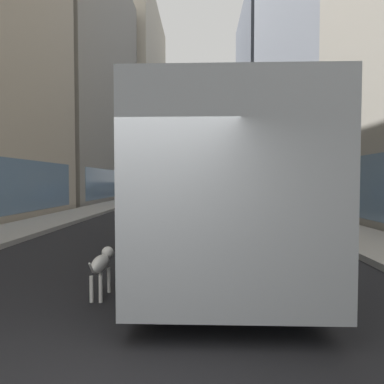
{
  "coord_description": "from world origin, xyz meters",
  "views": [
    {
      "loc": [
        0.84,
        -2.11,
        1.83
      ],
      "look_at": [
        0.48,
        9.76,
        1.4
      ],
      "focal_mm": 28.84,
      "sensor_mm": 36.0,
      "label": 1
    }
  ],
  "objects_px": {
    "transit_bus": "(214,183)",
    "box_truck": "(218,182)",
    "dalmatian_dog": "(102,264)",
    "car_blue_hatchback": "(158,193)",
    "car_silver_sedan": "(204,187)",
    "car_white_van": "(175,188)"
  },
  "relations": [
    {
      "from": "transit_bus",
      "to": "box_truck",
      "type": "xyz_separation_m",
      "value": [
        1.6,
        26.47,
        -0.11
      ]
    },
    {
      "from": "box_truck",
      "to": "dalmatian_dog",
      "type": "height_order",
      "value": "box_truck"
    },
    {
      "from": "car_blue_hatchback",
      "to": "car_silver_sedan",
      "type": "distance_m",
      "value": 22.62
    },
    {
      "from": "transit_bus",
      "to": "dalmatian_dog",
      "type": "relative_size",
      "value": 11.98
    },
    {
      "from": "dalmatian_dog",
      "to": "car_white_van",
      "type": "bearing_deg",
      "value": 93.19
    },
    {
      "from": "car_silver_sedan",
      "to": "dalmatian_dog",
      "type": "relative_size",
      "value": 4.14
    },
    {
      "from": "car_white_van",
      "to": "car_silver_sedan",
      "type": "distance_m",
      "value": 7.24
    },
    {
      "from": "transit_bus",
      "to": "car_white_van",
      "type": "height_order",
      "value": "transit_bus"
    },
    {
      "from": "transit_bus",
      "to": "car_blue_hatchback",
      "type": "xyz_separation_m",
      "value": [
        -4.0,
        16.47,
        -0.96
      ]
    },
    {
      "from": "car_blue_hatchback",
      "to": "car_silver_sedan",
      "type": "relative_size",
      "value": 1.06
    },
    {
      "from": "car_blue_hatchback",
      "to": "dalmatian_dog",
      "type": "height_order",
      "value": "car_blue_hatchback"
    },
    {
      "from": "car_blue_hatchback",
      "to": "car_silver_sedan",
      "type": "xyz_separation_m",
      "value": [
        4.0,
        22.26,
        -0.0
      ]
    },
    {
      "from": "transit_bus",
      "to": "box_truck",
      "type": "relative_size",
      "value": 1.54
    },
    {
      "from": "transit_bus",
      "to": "car_silver_sedan",
      "type": "height_order",
      "value": "transit_bus"
    },
    {
      "from": "car_white_van",
      "to": "car_silver_sedan",
      "type": "height_order",
      "value": "same"
    },
    {
      "from": "car_blue_hatchback",
      "to": "car_white_van",
      "type": "bearing_deg",
      "value": 90.0
    },
    {
      "from": "car_white_van",
      "to": "dalmatian_dog",
      "type": "bearing_deg",
      "value": -86.81
    },
    {
      "from": "car_white_van",
      "to": "box_truck",
      "type": "bearing_deg",
      "value": -48.0
    },
    {
      "from": "car_blue_hatchback",
      "to": "box_truck",
      "type": "relative_size",
      "value": 0.56
    },
    {
      "from": "transit_bus",
      "to": "car_blue_hatchback",
      "type": "bearing_deg",
      "value": 103.65
    },
    {
      "from": "box_truck",
      "to": "dalmatian_dog",
      "type": "bearing_deg",
      "value": -96.6
    },
    {
      "from": "transit_bus",
      "to": "car_silver_sedan",
      "type": "distance_m",
      "value": 38.74
    }
  ]
}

